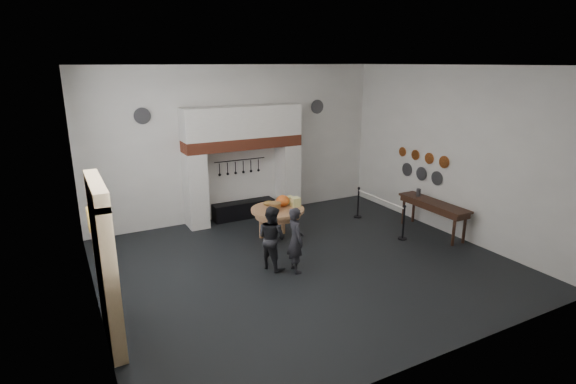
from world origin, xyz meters
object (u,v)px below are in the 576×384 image
work_table (278,210)px  visitor_near (296,240)px  barrier_post_near (404,223)px  iron_range (244,210)px  visitor_far (272,238)px  barrier_post_far (358,203)px  side_table (434,203)px

work_table → visitor_near: bearing=-104.6°
work_table → barrier_post_near: bearing=-27.2°
visitor_near → barrier_post_near: (3.45, 0.32, -0.30)m
iron_range → visitor_near: size_ratio=1.26×
visitor_far → barrier_post_far: 4.32m
iron_range → visitor_far: (-0.78, -3.53, 0.49)m
iron_range → visitor_near: 3.98m
barrier_post_far → work_table: bearing=-171.0°
visitor_near → barrier_post_far: visitor_near is taller
barrier_post_far → iron_range: bearing=152.4°
visitor_far → side_table: (4.88, -0.09, 0.13)m
iron_range → side_table: size_ratio=0.86×
side_table → barrier_post_near: 1.10m
visitor_far → barrier_post_far: visitor_far is taller
iron_range → side_table: side_table is taller
side_table → barrier_post_near: size_ratio=2.44×
visitor_near → side_table: (4.48, 0.31, 0.12)m
iron_range → visitor_far: size_ratio=1.28×
visitor_far → side_table: visitor_far is taller
visitor_far → side_table: 4.88m
visitor_near → barrier_post_far: bearing=-50.0°
barrier_post_near → visitor_near: bearing=-174.7°
iron_range → side_table: (4.10, -3.63, 0.62)m
side_table → barrier_post_far: 2.30m
work_table → barrier_post_near: (2.97, -1.53, -0.39)m
visitor_near → work_table: bearing=-8.5°
work_table → visitor_far: 1.70m
visitor_near → barrier_post_near: size_ratio=1.68×
visitor_far → visitor_near: bearing=-157.3°
barrier_post_near → side_table: bearing=-0.9°
barrier_post_near → barrier_post_far: bearing=90.0°
iron_range → visitor_far: visitor_far is taller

